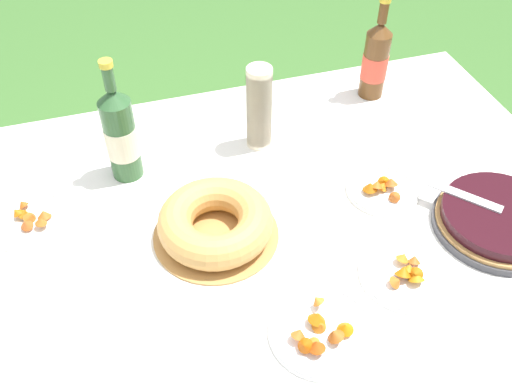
{
  "coord_description": "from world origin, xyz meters",
  "views": [
    {
      "loc": [
        -0.27,
        -0.94,
        1.78
      ],
      "look_at": [
        0.03,
        0.04,
        0.78
      ],
      "focal_mm": 40.0,
      "sensor_mm": 36.0,
      "label": 1
    }
  ],
  "objects_px": {
    "cider_bottle_amber": "(375,60)",
    "berry_tart": "(498,220)",
    "bundt_cake": "(215,223)",
    "snack_plate_left": "(383,190)",
    "cup_stack": "(259,108)",
    "snack_plate_right": "(322,330)",
    "cider_bottle_green": "(121,134)",
    "snack_plate_near": "(27,219)",
    "snack_plate_far": "(406,273)"
  },
  "relations": [
    {
      "from": "cup_stack",
      "to": "snack_plate_right",
      "type": "relative_size",
      "value": 1.1
    },
    {
      "from": "berry_tart",
      "to": "snack_plate_near",
      "type": "xyz_separation_m",
      "value": [
        -1.12,
        0.36,
        -0.02
      ]
    },
    {
      "from": "cup_stack",
      "to": "snack_plate_far",
      "type": "height_order",
      "value": "cup_stack"
    },
    {
      "from": "berry_tart",
      "to": "bundt_cake",
      "type": "bearing_deg",
      "value": 165.36
    },
    {
      "from": "cider_bottle_green",
      "to": "snack_plate_left",
      "type": "bearing_deg",
      "value": -23.47
    },
    {
      "from": "cider_bottle_amber",
      "to": "snack_plate_near",
      "type": "relative_size",
      "value": 1.62
    },
    {
      "from": "snack_plate_near",
      "to": "berry_tart",
      "type": "bearing_deg",
      "value": -17.79
    },
    {
      "from": "berry_tart",
      "to": "snack_plate_left",
      "type": "distance_m",
      "value": 0.29
    },
    {
      "from": "snack_plate_near",
      "to": "snack_plate_right",
      "type": "bearing_deg",
      "value": -41.25
    },
    {
      "from": "bundt_cake",
      "to": "cider_bottle_amber",
      "type": "distance_m",
      "value": 0.77
    },
    {
      "from": "snack_plate_right",
      "to": "berry_tart",
      "type": "bearing_deg",
      "value": 16.61
    },
    {
      "from": "berry_tart",
      "to": "snack_plate_near",
      "type": "relative_size",
      "value": 1.55
    },
    {
      "from": "bundt_cake",
      "to": "cider_bottle_green",
      "type": "bearing_deg",
      "value": 120.97
    },
    {
      "from": "berry_tart",
      "to": "snack_plate_left",
      "type": "bearing_deg",
      "value": 138.25
    },
    {
      "from": "snack_plate_near",
      "to": "snack_plate_left",
      "type": "bearing_deg",
      "value": -10.37
    },
    {
      "from": "bundt_cake",
      "to": "cider_bottle_green",
      "type": "distance_m",
      "value": 0.35
    },
    {
      "from": "cider_bottle_green",
      "to": "snack_plate_left",
      "type": "height_order",
      "value": "cider_bottle_green"
    },
    {
      "from": "snack_plate_near",
      "to": "cider_bottle_green",
      "type": "bearing_deg",
      "value": 22.4
    },
    {
      "from": "berry_tart",
      "to": "snack_plate_left",
      "type": "relative_size",
      "value": 1.66
    },
    {
      "from": "bundt_cake",
      "to": "snack_plate_far",
      "type": "height_order",
      "value": "bundt_cake"
    },
    {
      "from": "berry_tart",
      "to": "cider_bottle_green",
      "type": "relative_size",
      "value": 0.9
    },
    {
      "from": "snack_plate_right",
      "to": "cup_stack",
      "type": "bearing_deg",
      "value": 84.69
    },
    {
      "from": "snack_plate_near",
      "to": "snack_plate_left",
      "type": "height_order",
      "value": "snack_plate_left"
    },
    {
      "from": "snack_plate_left",
      "to": "berry_tart",
      "type": "bearing_deg",
      "value": -41.75
    },
    {
      "from": "snack_plate_left",
      "to": "snack_plate_right",
      "type": "height_order",
      "value": "same"
    },
    {
      "from": "berry_tart",
      "to": "bundt_cake",
      "type": "relative_size",
      "value": 1.02
    },
    {
      "from": "cup_stack",
      "to": "snack_plate_left",
      "type": "bearing_deg",
      "value": -49.36
    },
    {
      "from": "cider_bottle_green",
      "to": "snack_plate_left",
      "type": "relative_size",
      "value": 1.85
    },
    {
      "from": "cider_bottle_amber",
      "to": "snack_plate_near",
      "type": "bearing_deg",
      "value": -166.07
    },
    {
      "from": "bundt_cake",
      "to": "snack_plate_near",
      "type": "distance_m",
      "value": 0.48
    },
    {
      "from": "cider_bottle_amber",
      "to": "snack_plate_left",
      "type": "relative_size",
      "value": 1.73
    },
    {
      "from": "berry_tart",
      "to": "snack_plate_far",
      "type": "height_order",
      "value": "berry_tart"
    },
    {
      "from": "cider_bottle_green",
      "to": "snack_plate_far",
      "type": "distance_m",
      "value": 0.79
    },
    {
      "from": "cider_bottle_amber",
      "to": "berry_tart",
      "type": "bearing_deg",
      "value": -85.21
    },
    {
      "from": "bundt_cake",
      "to": "snack_plate_left",
      "type": "distance_m",
      "value": 0.46
    },
    {
      "from": "cup_stack",
      "to": "snack_plate_right",
      "type": "bearing_deg",
      "value": -95.31
    },
    {
      "from": "berry_tart",
      "to": "cider_bottle_green",
      "type": "height_order",
      "value": "cider_bottle_green"
    },
    {
      "from": "bundt_cake",
      "to": "snack_plate_far",
      "type": "bearing_deg",
      "value": -32.69
    },
    {
      "from": "cup_stack",
      "to": "cider_bottle_green",
      "type": "relative_size",
      "value": 0.72
    },
    {
      "from": "bundt_cake",
      "to": "snack_plate_near",
      "type": "height_order",
      "value": "bundt_cake"
    },
    {
      "from": "cider_bottle_green",
      "to": "snack_plate_right",
      "type": "bearing_deg",
      "value": -62.84
    },
    {
      "from": "cider_bottle_green",
      "to": "cider_bottle_amber",
      "type": "bearing_deg",
      "value": 10.93
    },
    {
      "from": "cup_stack",
      "to": "snack_plate_right",
      "type": "height_order",
      "value": "cup_stack"
    },
    {
      "from": "cup_stack",
      "to": "cider_bottle_amber",
      "type": "relative_size",
      "value": 0.77
    },
    {
      "from": "berry_tart",
      "to": "bundt_cake",
      "type": "distance_m",
      "value": 0.7
    },
    {
      "from": "cup_stack",
      "to": "snack_plate_right",
      "type": "xyz_separation_m",
      "value": [
        -0.06,
        -0.65,
        -0.11
      ]
    },
    {
      "from": "cider_bottle_amber",
      "to": "cup_stack",
      "type": "bearing_deg",
      "value": -161.97
    },
    {
      "from": "cup_stack",
      "to": "snack_plate_near",
      "type": "distance_m",
      "value": 0.67
    },
    {
      "from": "snack_plate_left",
      "to": "snack_plate_right",
      "type": "xyz_separation_m",
      "value": [
        -0.31,
        -0.35,
        0.0
      ]
    },
    {
      "from": "snack_plate_near",
      "to": "cup_stack",
      "type": "bearing_deg",
      "value": 11.22
    }
  ]
}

